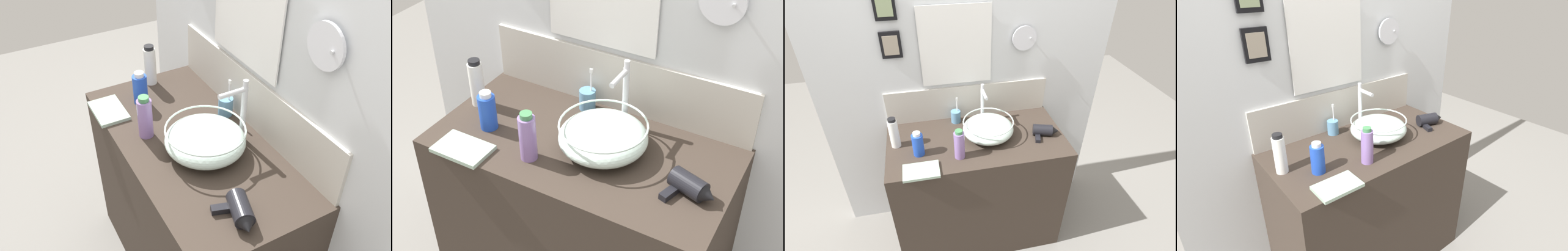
{
  "view_description": "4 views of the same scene",
  "coord_description": "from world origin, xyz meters",
  "views": [
    {
      "loc": [
        1.23,
        -0.65,
        2.06
      ],
      "look_at": [
        0.02,
        0.0,
        0.99
      ],
      "focal_mm": 40.0,
      "sensor_mm": 36.0,
      "label": 1
    },
    {
      "loc": [
        0.79,
        -1.36,
        2.15
      ],
      "look_at": [
        0.02,
        0.0,
        0.99
      ],
      "focal_mm": 50.0,
      "sensor_mm": 36.0,
      "label": 2
    },
    {
      "loc": [
        -0.3,
        -1.53,
        2.1
      ],
      "look_at": [
        0.02,
        0.0,
        0.99
      ],
      "focal_mm": 28.0,
      "sensor_mm": 36.0,
      "label": 3
    },
    {
      "loc": [
        -0.93,
        -1.19,
        1.73
      ],
      "look_at": [
        0.02,
        0.0,
        0.99
      ],
      "focal_mm": 28.0,
      "sensor_mm": 36.0,
      "label": 4
    }
  ],
  "objects": [
    {
      "name": "glass_bowl_sink",
      "position": [
        0.08,
        0.01,
        0.95
      ],
      "size": [
        0.33,
        0.33,
        0.12
      ],
      "color": "silver",
      "rests_on": "vanity_counter"
    },
    {
      "name": "soap_dispenser",
      "position": [
        -0.13,
        -0.15,
        0.98
      ],
      "size": [
        0.06,
        0.06,
        0.19
      ],
      "color": "#8C6BB2",
      "rests_on": "vanity_counter"
    },
    {
      "name": "spray_bottle",
      "position": [
        -0.5,
        0.03,
        0.99
      ],
      "size": [
        0.06,
        0.06,
        0.2
      ],
      "color": "white",
      "rests_on": "vanity_counter"
    },
    {
      "name": "hand_towel",
      "position": [
        -0.37,
        -0.24,
        0.9
      ],
      "size": [
        0.21,
        0.13,
        0.02
      ],
      "primitive_type": "cube",
      "color": "#99B29E",
      "rests_on": "vanity_counter"
    },
    {
      "name": "hair_drier",
      "position": [
        0.44,
        -0.05,
        0.93
      ],
      "size": [
        0.18,
        0.14,
        0.07
      ],
      "color": "black",
      "rests_on": "vanity_counter"
    },
    {
      "name": "shampoo_bottle",
      "position": [
        -0.37,
        -0.08,
        0.97
      ],
      "size": [
        0.07,
        0.07,
        0.16
      ],
      "color": "blue",
      "rests_on": "vanity_counter"
    },
    {
      "name": "faucet",
      "position": [
        0.08,
        0.18,
        1.06
      ],
      "size": [
        0.02,
        0.13,
        0.29
      ],
      "color": "silver",
      "rests_on": "vanity_counter"
    },
    {
      "name": "toothbrush_cup",
      "position": [
        -0.1,
        0.22,
        0.93
      ],
      "size": [
        0.07,
        0.07,
        0.18
      ],
      "color": "#598CB2",
      "rests_on": "vanity_counter"
    },
    {
      "name": "vanity_counter",
      "position": [
        0.0,
        0.0,
        0.45
      ],
      "size": [
        1.14,
        0.57,
        0.89
      ],
      "primitive_type": "cube",
      "color": "#382D26",
      "rests_on": "ground"
    },
    {
      "name": "back_panel",
      "position": [
        -0.0,
        0.31,
        1.19
      ],
      "size": [
        1.96,
        0.1,
        2.37
      ],
      "color": "silver",
      "rests_on": "ground"
    }
  ]
}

